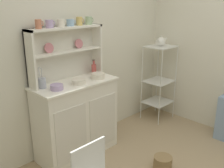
% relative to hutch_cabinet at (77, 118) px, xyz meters
% --- Properties ---
extents(wall_back, '(3.84, 0.05, 2.50)m').
position_rel_hutch_cabinet_xyz_m(wall_back, '(0.22, 0.26, 0.78)').
color(wall_back, silver).
rests_on(wall_back, ground).
extents(hutch_cabinet, '(0.99, 0.45, 0.92)m').
position_rel_hutch_cabinet_xyz_m(hutch_cabinet, '(0.00, 0.00, 0.00)').
color(hutch_cabinet, white).
rests_on(hutch_cabinet, ground).
extents(hutch_shelf_unit, '(0.93, 0.18, 0.61)m').
position_rel_hutch_cabinet_xyz_m(hutch_shelf_unit, '(-0.00, 0.16, 0.81)').
color(hutch_shelf_unit, silver).
rests_on(hutch_shelf_unit, hutch_cabinet).
extents(bakers_rack, '(0.42, 0.36, 1.15)m').
position_rel_hutch_cabinet_xyz_m(bakers_rack, '(1.52, -0.10, 0.22)').
color(bakers_rack, silver).
rests_on(bakers_rack, ground).
extents(floor_basket, '(0.20, 0.20, 0.15)m').
position_rel_hutch_cabinet_xyz_m(floor_basket, '(0.47, -0.93, -0.39)').
color(floor_basket, '#93754C').
rests_on(floor_basket, ground).
extents(cup_terracotta_0, '(0.08, 0.06, 0.09)m').
position_rel_hutch_cabinet_xyz_m(cup_terracotta_0, '(-0.32, 0.12, 1.11)').
color(cup_terracotta_0, '#C67556').
rests_on(cup_terracotta_0, hutch_shelf_unit).
extents(cup_lilac_1, '(0.10, 0.08, 0.08)m').
position_rel_hutch_cabinet_xyz_m(cup_lilac_1, '(-0.20, 0.12, 1.10)').
color(cup_lilac_1, '#B79ECC').
rests_on(cup_lilac_1, hutch_shelf_unit).
extents(cup_cream_2, '(0.10, 0.08, 0.08)m').
position_rel_hutch_cabinet_xyz_m(cup_cream_2, '(-0.06, 0.12, 1.10)').
color(cup_cream_2, silver).
rests_on(cup_cream_2, hutch_shelf_unit).
extents(cup_sky_3, '(0.10, 0.08, 0.08)m').
position_rel_hutch_cabinet_xyz_m(cup_sky_3, '(0.07, 0.12, 1.10)').
color(cup_sky_3, '#8EB2D1').
rests_on(cup_sky_3, hutch_shelf_unit).
extents(cup_gold_4, '(0.08, 0.07, 0.09)m').
position_rel_hutch_cabinet_xyz_m(cup_gold_4, '(0.19, 0.12, 1.11)').
color(cup_gold_4, '#DBB760').
rests_on(cup_gold_4, hutch_shelf_unit).
extents(cup_sage_5, '(0.09, 0.08, 0.09)m').
position_rel_hutch_cabinet_xyz_m(cup_sage_5, '(0.33, 0.12, 1.10)').
color(cup_sage_5, '#9EB78E').
rests_on(cup_sage_5, hutch_shelf_unit).
extents(bowl_mixing_large, '(0.14, 0.14, 0.06)m').
position_rel_hutch_cabinet_xyz_m(bowl_mixing_large, '(-0.29, -0.07, 0.47)').
color(bowl_mixing_large, '#B79ECC').
rests_on(bowl_mixing_large, hutch_cabinet).
extents(bowl_floral_medium, '(0.16, 0.16, 0.05)m').
position_rel_hutch_cabinet_xyz_m(bowl_floral_medium, '(0.00, -0.07, 0.47)').
color(bowl_floral_medium, silver).
rests_on(bowl_floral_medium, hutch_cabinet).
extents(bowl_cream_small, '(0.16, 0.16, 0.06)m').
position_rel_hutch_cabinet_xyz_m(bowl_cream_small, '(0.29, -0.07, 0.48)').
color(bowl_cream_small, silver).
rests_on(bowl_cream_small, hutch_cabinet).
extents(jam_bottle, '(0.06, 0.06, 0.19)m').
position_rel_hutch_cabinet_xyz_m(jam_bottle, '(0.37, 0.09, 0.52)').
color(jam_bottle, '#B74C47').
rests_on(jam_bottle, hutch_cabinet).
extents(utensil_jar, '(0.08, 0.08, 0.24)m').
position_rel_hutch_cabinet_xyz_m(utensil_jar, '(-0.37, 0.08, 0.50)').
color(utensil_jar, '#B2B7C6').
rests_on(utensil_jar, hutch_cabinet).
extents(porcelain_teapot, '(0.22, 0.13, 0.15)m').
position_rel_hutch_cabinet_xyz_m(porcelain_teapot, '(1.52, -0.10, 0.75)').
color(porcelain_teapot, white).
rests_on(porcelain_teapot, bakers_rack).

